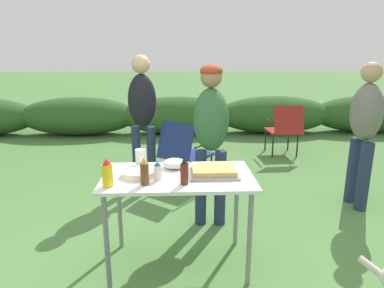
# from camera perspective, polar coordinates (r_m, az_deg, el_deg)

# --- Properties ---
(ground_plane) EXTENTS (60.00, 60.00, 0.00)m
(ground_plane) POSITION_cam_1_polar(r_m,az_deg,el_deg) (2.86, -2.21, -19.28)
(ground_plane) COLOR #4C7A3D
(shrub_hedge) EXTENTS (14.40, 0.90, 0.76)m
(shrub_hedge) POSITION_cam_1_polar(r_m,az_deg,el_deg) (7.03, -2.47, 4.80)
(shrub_hedge) COLOR #2D5623
(shrub_hedge) RESTS_ON ground
(folding_table) EXTENTS (1.10, 0.64, 0.74)m
(folding_table) POSITION_cam_1_polar(r_m,az_deg,el_deg) (2.55, -2.36, -6.83)
(folding_table) COLOR white
(folding_table) RESTS_ON ground
(food_tray) EXTENTS (0.36, 0.29, 0.06)m
(food_tray) POSITION_cam_1_polar(r_m,az_deg,el_deg) (2.53, 3.60, -4.54)
(food_tray) COLOR #9E9EA3
(food_tray) RESTS_ON folding_table
(plate_stack) EXTENTS (0.25, 0.25, 0.05)m
(plate_stack) POSITION_cam_1_polar(r_m,az_deg,el_deg) (2.53, -8.87, -4.76)
(plate_stack) COLOR white
(plate_stack) RESTS_ON folding_table
(mixing_bowl) EXTENTS (0.18, 0.18, 0.07)m
(mixing_bowl) POSITION_cam_1_polar(r_m,az_deg,el_deg) (2.67, -2.97, -3.24)
(mixing_bowl) COLOR silver
(mixing_bowl) RESTS_ON folding_table
(paper_cup_stack) EXTENTS (0.08, 0.08, 0.15)m
(paper_cup_stack) POSITION_cam_1_polar(r_m,az_deg,el_deg) (2.69, -8.58, -2.42)
(paper_cup_stack) COLOR white
(paper_cup_stack) RESTS_ON folding_table
(mustard_bottle) EXTENTS (0.07, 0.07, 0.20)m
(mustard_bottle) POSITION_cam_1_polar(r_m,az_deg,el_deg) (2.35, -13.95, -4.76)
(mustard_bottle) COLOR yellow
(mustard_bottle) RESTS_ON folding_table
(bbq_sauce_bottle) EXTENTS (0.06, 0.06, 0.19)m
(bbq_sauce_bottle) POSITION_cam_1_polar(r_m,az_deg,el_deg) (2.32, -1.32, -4.64)
(bbq_sauce_bottle) COLOR #562314
(bbq_sauce_bottle) RESTS_ON folding_table
(beer_bottle) EXTENTS (0.06, 0.06, 0.19)m
(beer_bottle) POSITION_cam_1_polar(r_m,az_deg,el_deg) (2.34, -7.95, -4.59)
(beer_bottle) COLOR brown
(beer_bottle) RESTS_ON folding_table
(mayo_bottle) EXTENTS (0.06, 0.06, 0.13)m
(mayo_bottle) POSITION_cam_1_polar(r_m,az_deg,el_deg) (2.42, -5.77, -4.53)
(mayo_bottle) COLOR silver
(mayo_bottle) RESTS_ON folding_table
(standing_person_in_dark_puffer) EXTENTS (0.36, 0.47, 1.51)m
(standing_person_in_dark_puffer) POSITION_cam_1_polar(r_m,az_deg,el_deg) (3.21, 3.16, 2.99)
(standing_person_in_dark_puffer) COLOR #232D4C
(standing_person_in_dark_puffer) RESTS_ON ground
(standing_person_in_red_jacket) EXTENTS (0.35, 0.27, 1.60)m
(standing_person_in_red_jacket) POSITION_cam_1_polar(r_m,az_deg,el_deg) (4.07, -8.28, 5.70)
(standing_person_in_red_jacket) COLOR #232D4C
(standing_person_in_red_jacket) RESTS_ON ground
(standing_person_with_beanie) EXTENTS (0.29, 0.40, 1.53)m
(standing_person_with_beanie) POSITION_cam_1_polar(r_m,az_deg,el_deg) (3.93, 26.84, 3.01)
(standing_person_with_beanie) COLOR #232D4C
(standing_person_with_beanie) RESTS_ON ground
(camp_chair_green_behind_table) EXTENTS (0.50, 0.61, 0.83)m
(camp_chair_green_behind_table) POSITION_cam_1_polar(r_m,az_deg,el_deg) (5.65, 15.13, 2.70)
(camp_chair_green_behind_table) COLOR maroon
(camp_chair_green_behind_table) RESTS_ON ground
(camp_chair_near_hedge) EXTENTS (0.72, 0.75, 0.83)m
(camp_chair_near_hedge) POSITION_cam_1_polar(r_m,az_deg,el_deg) (4.14, -1.35, -1.08)
(camp_chair_near_hedge) COLOR navy
(camp_chair_near_hedge) RESTS_ON ground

